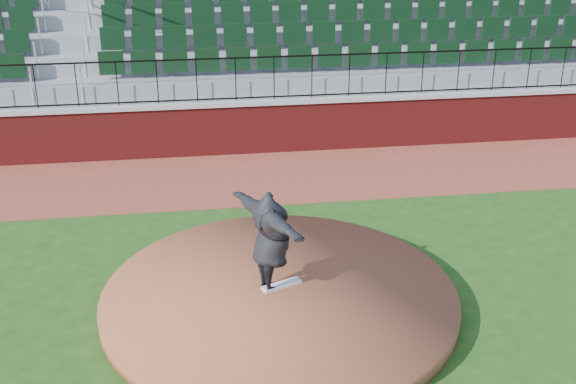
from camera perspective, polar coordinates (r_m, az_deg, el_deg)
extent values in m
plane|color=#214C15|center=(11.35, 1.07, -9.05)|extent=(90.00, 90.00, 0.00)
cube|color=brown|center=(16.12, -1.94, 1.28)|extent=(34.00, 3.20, 0.01)
cube|color=maroon|center=(17.40, -2.55, 5.07)|extent=(34.00, 0.35, 1.20)
cube|color=#B7B7B7|center=(17.21, -2.58, 7.12)|extent=(34.00, 0.45, 0.10)
cube|color=maroon|center=(22.27, -4.11, 14.82)|extent=(34.00, 0.50, 5.50)
cylinder|color=brown|center=(11.33, -0.67, -8.36)|extent=(5.48, 5.48, 0.25)
cube|color=white|center=(11.39, -0.51, -7.30)|extent=(0.66, 0.39, 0.04)
imported|color=black|center=(10.97, -1.37, -3.85)|extent=(1.28, 2.07, 1.64)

